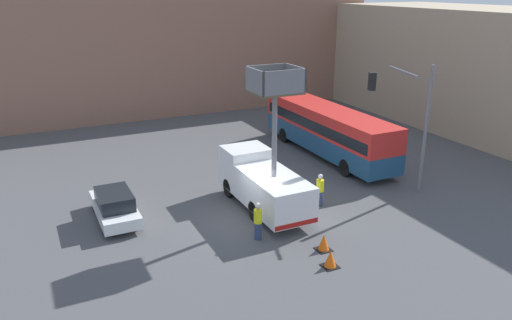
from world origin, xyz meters
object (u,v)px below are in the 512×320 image
at_px(road_worker_directing, 320,190).
at_px(traffic_cone_mid_road, 324,243).
at_px(road_worker_near_truck, 258,221).
at_px(utility_truck, 263,180).
at_px(city_bus, 328,128).
at_px(traffic_cone_near_truck, 330,259).
at_px(parked_car_curbside, 115,206).
at_px(traffic_light_pole, 409,110).

relative_size(road_worker_directing, traffic_cone_mid_road, 2.41).
bearing_deg(traffic_cone_mid_road, road_worker_near_truck, 135.00).
relative_size(utility_truck, city_bus, 0.60).
relative_size(utility_truck, road_worker_directing, 4.21).
xyz_separation_m(city_bus, traffic_cone_near_truck, (-7.63, -11.88, -1.53)).
relative_size(city_bus, road_worker_near_truck, 6.87).
bearing_deg(traffic_cone_mid_road, traffic_cone_near_truck, -111.66).
bearing_deg(road_worker_near_truck, utility_truck, -92.61).
height_order(utility_truck, traffic_cone_near_truck, utility_truck).
bearing_deg(parked_car_curbside, traffic_light_pole, -12.42).
distance_m(road_worker_near_truck, traffic_cone_near_truck, 3.77).
bearing_deg(traffic_cone_mid_road, road_worker_directing, 59.70).
distance_m(road_worker_directing, traffic_cone_mid_road, 4.61).
relative_size(traffic_light_pole, traffic_cone_mid_road, 9.59).
height_order(city_bus, parked_car_curbside, city_bus).
relative_size(utility_truck, traffic_cone_mid_road, 10.14).
relative_size(road_worker_directing, traffic_cone_near_truck, 2.39).
relative_size(utility_truck, parked_car_curbside, 1.69).
height_order(traffic_light_pole, road_worker_directing, traffic_light_pole).
bearing_deg(utility_truck, city_bus, 36.95).
relative_size(road_worker_near_truck, road_worker_directing, 1.02).
height_order(utility_truck, parked_car_curbside, utility_truck).
height_order(utility_truck, traffic_cone_mid_road, utility_truck).
height_order(road_worker_directing, parked_car_curbside, road_worker_directing).
height_order(city_bus, traffic_cone_near_truck, city_bus).
height_order(road_worker_near_truck, traffic_cone_mid_road, road_worker_near_truck).
relative_size(traffic_light_pole, traffic_cone_near_truck, 9.54).
relative_size(traffic_light_pole, road_worker_directing, 3.98).
bearing_deg(traffic_light_pole, traffic_cone_near_truck, -148.45).
distance_m(utility_truck, road_worker_near_truck, 3.35).
xyz_separation_m(traffic_light_pole, parked_car_curbside, (-14.82, 3.26, -3.87)).
bearing_deg(utility_truck, road_worker_directing, -19.47).
relative_size(road_worker_directing, parked_car_curbside, 0.40).
bearing_deg(traffic_cone_near_truck, utility_truck, 89.42).
xyz_separation_m(road_worker_directing, parked_car_curbside, (-9.80, 2.86, -0.10)).
distance_m(utility_truck, road_worker_directing, 3.00).
bearing_deg(road_worker_directing, traffic_light_pole, -1.27).
distance_m(traffic_cone_near_truck, traffic_cone_mid_road, 1.35).
height_order(utility_truck, road_worker_directing, utility_truck).
relative_size(traffic_cone_near_truck, parked_car_curbside, 0.17).
distance_m(traffic_cone_near_truck, parked_car_curbside, 10.68).
xyz_separation_m(utility_truck, traffic_light_pole, (7.77, -1.38, 3.07)).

